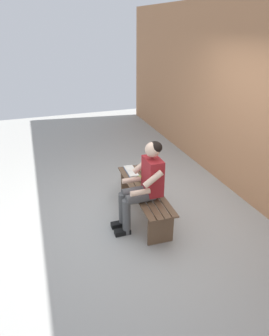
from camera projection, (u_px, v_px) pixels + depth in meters
ground_plane at (69, 196)px, 5.12m from camera, size 10.00×7.00×0.04m
brick_wall at (240, 99)px, 4.88m from camera, size 9.50×0.24×3.02m
bench_near at (144, 195)px, 4.43m from camera, size 1.60×0.45×0.46m
person_seated at (144, 183)px, 4.03m from camera, size 0.50×0.69×1.26m
apple at (140, 178)px, 4.58m from camera, size 0.08×0.08×0.08m
book_open at (131, 171)px, 4.86m from camera, size 0.42×0.17×0.02m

